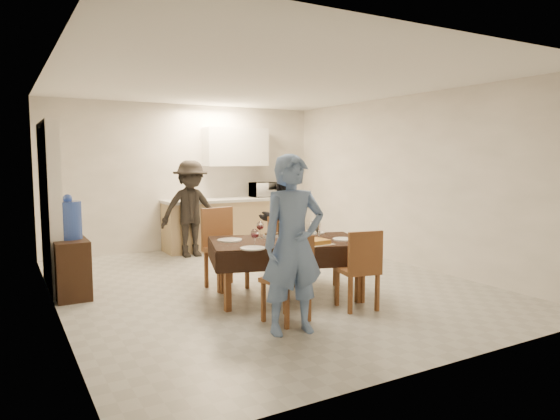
# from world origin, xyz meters

# --- Properties ---
(floor) EXTENTS (5.00, 6.00, 0.02)m
(floor) POSITION_xyz_m (0.00, 0.00, 0.00)
(floor) COLOR #ACACA7
(floor) RESTS_ON ground
(ceiling) EXTENTS (5.00, 6.00, 0.02)m
(ceiling) POSITION_xyz_m (0.00, 0.00, 2.60)
(ceiling) COLOR white
(ceiling) RESTS_ON wall_back
(wall_back) EXTENTS (5.00, 0.02, 2.60)m
(wall_back) POSITION_xyz_m (0.00, 3.00, 1.30)
(wall_back) COLOR white
(wall_back) RESTS_ON floor
(wall_front) EXTENTS (5.00, 0.02, 2.60)m
(wall_front) POSITION_xyz_m (0.00, -3.00, 1.30)
(wall_front) COLOR white
(wall_front) RESTS_ON floor
(wall_left) EXTENTS (0.02, 6.00, 2.60)m
(wall_left) POSITION_xyz_m (-2.50, 0.00, 1.30)
(wall_left) COLOR white
(wall_left) RESTS_ON floor
(wall_right) EXTENTS (0.02, 6.00, 2.60)m
(wall_right) POSITION_xyz_m (2.50, 0.00, 1.30)
(wall_right) COLOR white
(wall_right) RESTS_ON floor
(stub_partition) EXTENTS (0.15, 1.40, 2.10)m
(stub_partition) POSITION_xyz_m (-2.42, 1.20, 1.05)
(stub_partition) COLOR silver
(stub_partition) RESTS_ON floor
(kitchen_base_cabinet) EXTENTS (2.20, 0.60, 0.86)m
(kitchen_base_cabinet) POSITION_xyz_m (0.60, 2.68, 0.43)
(kitchen_base_cabinet) COLOR tan
(kitchen_base_cabinet) RESTS_ON floor
(kitchen_worktop) EXTENTS (2.24, 0.64, 0.05)m
(kitchen_worktop) POSITION_xyz_m (0.60, 2.68, 0.89)
(kitchen_worktop) COLOR beige
(kitchen_worktop) RESTS_ON kitchen_base_cabinet
(upper_cabinet) EXTENTS (1.20, 0.34, 0.70)m
(upper_cabinet) POSITION_xyz_m (0.90, 2.82, 1.85)
(upper_cabinet) COLOR white
(upper_cabinet) RESTS_ON wall_back
(dining_table) EXTENTS (1.98, 1.49, 0.69)m
(dining_table) POSITION_xyz_m (-0.06, -0.69, 0.65)
(dining_table) COLOR black
(dining_table) RESTS_ON floor
(chair_near_left) EXTENTS (0.50, 0.51, 0.48)m
(chair_near_left) POSITION_xyz_m (-0.51, -1.53, 0.54)
(chair_near_left) COLOR brown
(chair_near_left) RESTS_ON floor
(chair_near_right) EXTENTS (0.47, 0.47, 0.48)m
(chair_near_right) POSITION_xyz_m (0.39, -1.53, 0.54)
(chair_near_right) COLOR brown
(chair_near_right) RESTS_ON floor
(chair_far_left) EXTENTS (0.53, 0.54, 0.55)m
(chair_far_left) POSITION_xyz_m (-0.51, -0.04, 0.62)
(chair_far_left) COLOR brown
(chair_far_left) RESTS_ON floor
(chair_far_right) EXTENTS (0.44, 0.44, 0.46)m
(chair_far_right) POSITION_xyz_m (0.39, -0.03, 0.52)
(chair_far_right) COLOR brown
(chair_far_right) RESTS_ON floor
(console) EXTENTS (0.38, 0.75, 0.70)m
(console) POSITION_xyz_m (-2.28, 0.63, 0.35)
(console) COLOR black
(console) RESTS_ON floor
(water_jug) EXTENTS (0.30, 0.30, 0.45)m
(water_jug) POSITION_xyz_m (-2.28, 0.63, 0.92)
(water_jug) COLOR blue
(water_jug) RESTS_ON console
(wine_bottle) EXTENTS (0.07, 0.07, 0.29)m
(wine_bottle) POSITION_xyz_m (-0.11, -0.64, 0.83)
(wine_bottle) COLOR black
(wine_bottle) RESTS_ON dining_table
(water_pitcher) EXTENTS (0.13, 0.13, 0.20)m
(water_pitcher) POSITION_xyz_m (0.29, -0.74, 0.79)
(water_pitcher) COLOR white
(water_pitcher) RESTS_ON dining_table
(savoury_tart) EXTENTS (0.45, 0.36, 0.05)m
(savoury_tart) POSITION_xyz_m (0.04, -1.07, 0.71)
(savoury_tart) COLOR #AD7C32
(savoury_tart) RESTS_ON dining_table
(salad_bowl) EXTENTS (0.17, 0.17, 0.07)m
(salad_bowl) POSITION_xyz_m (0.24, -0.51, 0.72)
(salad_bowl) COLOR silver
(salad_bowl) RESTS_ON dining_table
(mushroom_dish) EXTENTS (0.20, 0.20, 0.04)m
(mushroom_dish) POSITION_xyz_m (-0.11, -0.41, 0.70)
(mushroom_dish) COLOR silver
(mushroom_dish) RESTS_ON dining_table
(wine_glass_a) EXTENTS (0.09, 0.09, 0.21)m
(wine_glass_a) POSITION_xyz_m (-0.61, -0.94, 0.79)
(wine_glass_a) COLOR white
(wine_glass_a) RESTS_ON dining_table
(wine_glass_b) EXTENTS (0.08, 0.08, 0.18)m
(wine_glass_b) POSITION_xyz_m (0.49, -0.44, 0.78)
(wine_glass_b) COLOR white
(wine_glass_b) RESTS_ON dining_table
(wine_glass_c) EXTENTS (0.09, 0.09, 0.20)m
(wine_glass_c) POSITION_xyz_m (-0.26, -0.39, 0.79)
(wine_glass_c) COLOR white
(wine_glass_c) RESTS_ON dining_table
(plate_near_left) EXTENTS (0.26, 0.26, 0.02)m
(plate_near_left) POSITION_xyz_m (-0.66, -0.99, 0.69)
(plate_near_left) COLOR silver
(plate_near_left) RESTS_ON dining_table
(plate_near_right) EXTENTS (0.26, 0.26, 0.01)m
(plate_near_right) POSITION_xyz_m (0.54, -0.99, 0.69)
(plate_near_right) COLOR silver
(plate_near_right) RESTS_ON dining_table
(plate_far_left) EXTENTS (0.29, 0.29, 0.02)m
(plate_far_left) POSITION_xyz_m (-0.66, -0.39, 0.69)
(plate_far_left) COLOR silver
(plate_far_left) RESTS_ON dining_table
(plate_far_right) EXTENTS (0.24, 0.24, 0.01)m
(plate_far_right) POSITION_xyz_m (0.54, -0.39, 0.69)
(plate_far_right) COLOR silver
(plate_far_right) RESTS_ON dining_table
(microwave) EXTENTS (0.50, 0.34, 0.28)m
(microwave) POSITION_xyz_m (1.42, 2.68, 1.05)
(microwave) COLOR white
(microwave) RESTS_ON kitchen_worktop
(person_near) EXTENTS (0.67, 0.49, 1.69)m
(person_near) POSITION_xyz_m (-0.61, -1.74, 0.84)
(person_near) COLOR #607EB5
(person_near) RESTS_ON floor
(person_far) EXTENTS (0.85, 0.70, 1.58)m
(person_far) POSITION_xyz_m (0.49, 0.36, 0.79)
(person_far) COLOR black
(person_far) RESTS_ON floor
(person_kitchen) EXTENTS (1.04, 0.60, 1.61)m
(person_kitchen) POSITION_xyz_m (-0.20, 2.23, 0.80)
(person_kitchen) COLOR black
(person_kitchen) RESTS_ON floor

